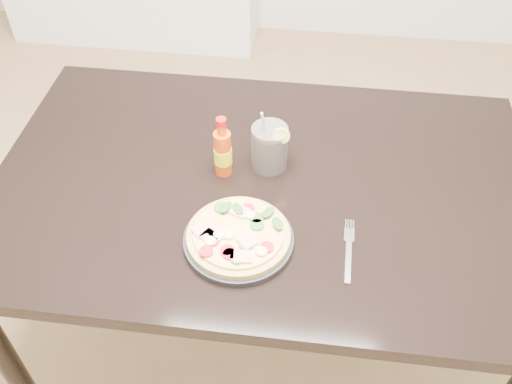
# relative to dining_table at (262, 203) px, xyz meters

# --- Properties ---
(floor) EXTENTS (4.50, 4.50, 0.00)m
(floor) POSITION_rel_dining_table_xyz_m (-0.17, -0.16, -0.67)
(floor) COLOR #9E7A51
(floor) RESTS_ON ground
(dining_table) EXTENTS (1.40, 0.90, 0.75)m
(dining_table) POSITION_rel_dining_table_xyz_m (0.00, 0.00, 0.00)
(dining_table) COLOR black
(dining_table) RESTS_ON ground
(plate) EXTENTS (0.26, 0.26, 0.02)m
(plate) POSITION_rel_dining_table_xyz_m (-0.03, -0.21, 0.09)
(plate) COLOR black
(plate) RESTS_ON dining_table
(pizza) EXTENTS (0.24, 0.24, 0.03)m
(pizza) POSITION_rel_dining_table_xyz_m (-0.03, -0.21, 0.11)
(pizza) COLOR tan
(pizza) RESTS_ON plate
(hot_sauce_bottle) EXTENTS (0.06, 0.06, 0.18)m
(hot_sauce_bottle) POSITION_rel_dining_table_xyz_m (-0.10, 0.02, 0.15)
(hot_sauce_bottle) COLOR #CF430C
(hot_sauce_bottle) RESTS_ON dining_table
(cola_cup) EXTENTS (0.10, 0.09, 0.18)m
(cola_cup) POSITION_rel_dining_table_xyz_m (0.01, 0.06, 0.14)
(cola_cup) COLOR black
(cola_cup) RESTS_ON dining_table
(fork) EXTENTS (0.02, 0.19, 0.00)m
(fork) POSITION_rel_dining_table_xyz_m (0.23, -0.20, 0.09)
(fork) COLOR silver
(fork) RESTS_ON dining_table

